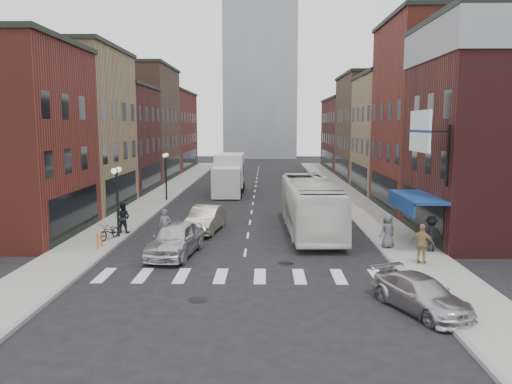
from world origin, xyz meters
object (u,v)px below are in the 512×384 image
box_truck (229,175)px  bike_rack (100,240)px  ped_left_solo (123,218)px  curb_car (421,294)px  streetlamp_near (117,189)px  streetlamp_far (166,168)px  transit_bus (310,205)px  sedan_left_near (175,239)px  ped_right_c (388,231)px  sedan_left_far (205,219)px  ped_right_b (422,244)px  motorcycle_rider (165,232)px  parked_bicycle (110,231)px  ped_right_a (431,234)px  billboard_sign (422,133)px

box_truck → bike_rack: bearing=-104.6°
ped_left_solo → curb_car: bearing=151.7°
bike_rack → box_truck: bearing=76.4°
streetlamp_near → streetlamp_far: (0.00, 14.00, 0.00)m
transit_bus → sedan_left_near: size_ratio=2.36×
transit_bus → ped_left_solo: size_ratio=6.46×
sedan_left_near → ped_right_c: 10.95m
sedan_left_far → ped_right_c: ped_right_c is taller
bike_rack → ped_right_b: ped_right_b is taller
streetlamp_near → transit_bus: (11.16, 2.20, -1.28)m
sedan_left_far → motorcycle_rider: bearing=-98.5°
curb_car → sedan_left_near: bearing=120.7°
curb_car → parked_bicycle: size_ratio=2.47×
streetlamp_far → motorcycle_rider: streetlamp_far is taller
ped_right_a → ped_right_b: (-1.17, -2.31, 0.03)m
box_truck → sedan_left_far: size_ratio=1.83×
transit_bus → billboard_sign: bearing=-51.7°
box_truck → ped_right_b: bearing=-67.3°
box_truck → sedan_left_far: bearing=-91.8°
streetlamp_near → motorcycle_rider: size_ratio=1.83×
billboard_sign → ped_left_solo: 17.36m
sedan_left_far → ped_right_b: size_ratio=2.52×
box_truck → sedan_left_far: (-0.22, -16.78, -1.07)m
ped_right_b → ped_right_c: 3.15m
bike_rack → box_truck: (5.18, 21.48, 1.29)m
billboard_sign → sedan_left_near: billboard_sign is taller
billboard_sign → parked_bicycle: size_ratio=2.18×
motorcycle_rider → sedan_left_far: bearing=76.8°
streetlamp_near → sedan_left_far: size_ratio=0.88×
transit_bus → sedan_left_near: (-7.24, -5.82, -0.79)m
box_truck → motorcycle_rider: size_ratio=3.83×
transit_bus → ped_right_a: transit_bus is taller
motorcycle_rider → ped_right_a: size_ratio=1.25×
motorcycle_rider → streetlamp_far: bearing=104.1°
streetlamp_far → sedan_left_far: size_ratio=0.88×
bike_rack → streetlamp_far: bearing=89.3°
motorcycle_rider → ped_left_solo: 5.15m
ped_right_b → streetlamp_near: bearing=9.7°
billboard_sign → ped_right_a: (0.82, 0.39, -5.08)m
billboard_sign → ped_right_b: billboard_sign is taller
ped_right_a → streetlamp_near: bearing=-13.6°
streetlamp_far → parked_bicycle: size_ratio=2.42×
ped_right_a → parked_bicycle: bearing=-11.0°
streetlamp_far → ped_right_b: size_ratio=2.21×
motorcycle_rider → box_truck: bearing=88.7°
motorcycle_rider → parked_bicycle: (-3.58, 2.23, -0.45)m
billboard_sign → motorcycle_rider: (-12.68, 0.52, -5.08)m
curb_car → transit_bus: bearing=78.7°
parked_bicycle → ped_left_solo: size_ratio=0.93×
parked_bicycle → curb_car: bearing=-19.3°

